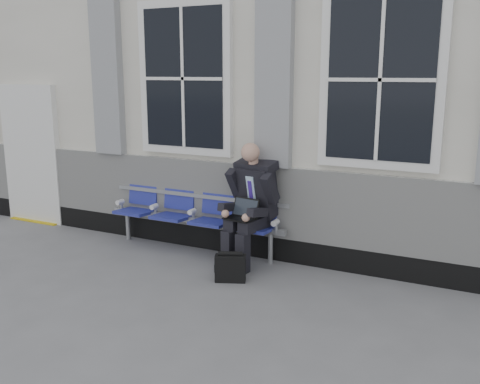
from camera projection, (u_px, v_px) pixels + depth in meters
The scene contains 5 objects.
ground at pixel (299, 319), 5.16m from camera, with size 70.00×70.00×0.00m, color slate.
station_building at pixel (385, 80), 7.71m from camera, with size 14.40×4.40×4.49m.
bench at pixel (195, 210), 7.04m from camera, with size 2.60×0.47×0.91m.
businessman at pixel (251, 201), 6.48m from camera, with size 0.66×0.89×1.51m.
briefcase at pixel (230, 268), 6.06m from camera, with size 0.38×0.27×0.36m.
Camera 1 is at (1.61, -4.52, 2.33)m, focal length 40.00 mm.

